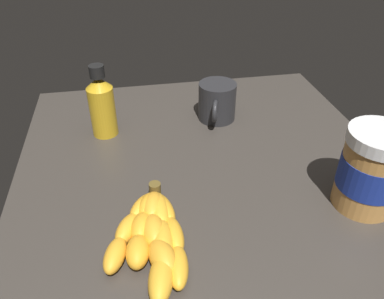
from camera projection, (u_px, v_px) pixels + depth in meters
ground_plane at (208, 180)px, 71.79cm from camera, size 71.41×79.99×3.37cm
banana_bunch at (153, 233)px, 56.38cm from camera, size 12.64×22.73×3.65cm
peanut_butter_jar at (372, 170)px, 60.08cm from camera, size 10.32×10.32×14.11cm
honey_bottle at (102, 105)px, 78.23cm from camera, size 5.39×5.39×15.51cm
coffee_mug at (217, 102)px, 84.97cm from camera, size 8.38×11.73×8.57cm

